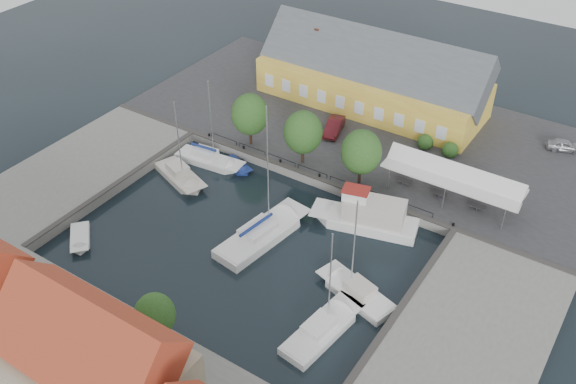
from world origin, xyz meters
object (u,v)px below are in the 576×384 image
object	(u,v)px
warehouse	(369,77)
west_boat_a	(208,161)
car_red	(334,127)
east_boat_b	(357,294)
car_silver	(564,145)
launch_nw	(236,167)
launch_sw	(80,239)
center_sailboat	(261,236)
west_boat_b	(180,177)
trawler	(368,218)
east_boat_c	(321,332)
tent_canopy	(453,178)

from	to	relation	value
warehouse	west_boat_a	xyz separation A→B (m)	(-9.05, -20.96, -4.16)
warehouse	west_boat_a	bearing A→B (deg)	-113.34
car_red	east_boat_b	size ratio (longest dim) A/B	0.44
car_silver	launch_nw	xyz separation A→B (m)	(-29.79, -21.91, -1.57)
car_red	launch_sw	xyz separation A→B (m)	(-11.30, -29.14, -1.69)
center_sailboat	launch_nw	size ratio (longest dim) A/B	3.33
center_sailboat	launch_nw	world-z (taller)	center_sailboat
west_boat_b	launch_nw	world-z (taller)	west_boat_b
east_boat_b	launch_sw	world-z (taller)	east_boat_b
car_red	west_boat_a	size ratio (longest dim) A/B	0.43
car_red	trawler	bearing A→B (deg)	-63.57
warehouse	car_silver	xyz separation A→B (m)	(23.96, 1.92, -2.77)
east_boat_b	west_boat_a	distance (m)	25.55
center_sailboat	launch_sw	distance (m)	17.43
east_boat_c	east_boat_b	bearing A→B (deg)	85.32
trawler	west_boat_a	distance (m)	20.24
west_boat_a	trawler	bearing A→B (deg)	-0.44
warehouse	launch_sw	world-z (taller)	warehouse
center_sailboat	west_boat_a	distance (m)	14.56
car_silver	east_boat_c	bearing A→B (deg)	145.60
east_boat_b	launch_sw	distance (m)	27.02
car_silver	tent_canopy	bearing A→B (deg)	134.98
east_boat_b	west_boat_b	size ratio (longest dim) A/B	1.03
warehouse	launch_sw	bearing A→B (deg)	-106.13
center_sailboat	launch_nw	distance (m)	12.54
east_boat_b	launch_sw	bearing A→B (deg)	-162.84
center_sailboat	east_boat_c	xyz separation A→B (m)	(10.89, -7.03, -0.10)
west_boat_a	west_boat_b	bearing A→B (deg)	-99.03
launch_sw	launch_nw	xyz separation A→B (m)	(5.18, 18.09, -0.00)
tent_canopy	east_boat_c	bearing A→B (deg)	-95.89
tent_canopy	launch_nw	xyz separation A→B (m)	(-22.43, -6.13, -3.59)
car_silver	west_boat_b	xyz separation A→B (m)	(-33.66, -26.98, -1.40)
launch_sw	launch_nw	distance (m)	18.81
east_boat_b	east_boat_c	distance (m)	5.33
launch_nw	west_boat_b	bearing A→B (deg)	-127.32
tent_canopy	launch_nw	bearing A→B (deg)	-164.70
center_sailboat	launch_nw	xyz separation A→B (m)	(-9.31, 8.40, -0.27)
west_boat_a	launch_sw	xyz separation A→B (m)	(-1.96, -17.12, -0.18)
tent_canopy	east_boat_c	size ratio (longest dim) A/B	1.30
center_sailboat	tent_canopy	bearing A→B (deg)	47.93
tent_canopy	car_silver	size ratio (longest dim) A/B	3.63
launch_nw	center_sailboat	bearing A→B (deg)	-42.05
tent_canopy	west_boat_b	distance (m)	28.79
warehouse	east_boat_c	distance (m)	38.45
tent_canopy	east_boat_b	size ratio (longest dim) A/B	1.32
east_boat_b	tent_canopy	bearing A→B (deg)	83.72
launch_nw	warehouse	bearing A→B (deg)	73.75
warehouse	center_sailboat	world-z (taller)	center_sailboat
center_sailboat	east_boat_c	size ratio (longest dim) A/B	1.36
center_sailboat	west_boat_b	xyz separation A→B (m)	(-13.18, 3.32, -0.10)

